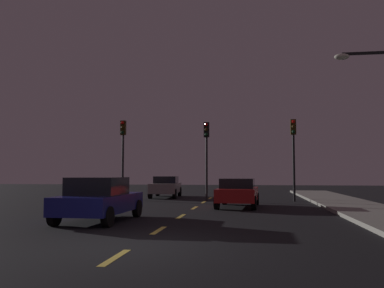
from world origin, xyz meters
TOP-DOWN VIEW (x-y plane):
  - ground_plane at (0.00, 7.00)m, footprint 80.00×80.00m
  - sidewalk_curb_right at (7.50, 7.00)m, footprint 3.00×40.00m
  - lane_stripe_nearest at (0.00, -1.20)m, footprint 0.16×1.60m
  - lane_stripe_second at (0.00, 2.60)m, footprint 0.16×1.60m
  - lane_stripe_third at (0.00, 6.40)m, footprint 0.16×1.60m
  - lane_stripe_fourth at (0.00, 10.20)m, footprint 0.16×1.60m
  - lane_stripe_fifth at (0.00, 14.00)m, footprint 0.16×1.60m
  - lane_stripe_sixth at (0.00, 17.80)m, footprint 0.16×1.60m
  - traffic_signal_left at (-5.19, 15.30)m, footprint 0.32×0.38m
  - traffic_signal_center at (0.03, 15.30)m, footprint 0.32×0.38m
  - traffic_signal_right at (5.15, 15.30)m, footprint 0.32×0.38m
  - car_stopped_ahead at (2.03, 10.91)m, footprint 2.08×4.18m
  - car_adjacent_lane at (-2.53, 4.49)m, footprint 2.03×4.18m
  - car_oncoming_far at (-3.08, 18.24)m, footprint 2.05×4.29m
  - street_lamp_right at (7.45, 6.94)m, footprint 2.02×0.36m

SIDE VIEW (x-z plane):
  - ground_plane at x=0.00m, z-range 0.00..0.00m
  - lane_stripe_nearest at x=0.00m, z-range 0.00..0.01m
  - lane_stripe_second at x=0.00m, z-range 0.00..0.01m
  - lane_stripe_third at x=0.00m, z-range 0.00..0.01m
  - lane_stripe_fourth at x=0.00m, z-range 0.00..0.01m
  - lane_stripe_fifth at x=0.00m, z-range 0.00..0.01m
  - lane_stripe_sixth at x=0.00m, z-range 0.00..0.01m
  - sidewalk_curb_right at x=7.50m, z-range 0.00..0.15m
  - car_stopped_ahead at x=2.03m, z-range 0.03..1.41m
  - car_oncoming_far at x=-3.08m, z-range 0.03..1.44m
  - car_adjacent_lane at x=-2.53m, z-range 0.01..1.51m
  - traffic_signal_center at x=0.03m, z-range 0.96..5.66m
  - traffic_signal_right at x=5.15m, z-range 0.97..5.76m
  - traffic_signal_left at x=-5.19m, z-range 0.99..5.89m
  - street_lamp_right at x=7.45m, z-range 0.72..7.01m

